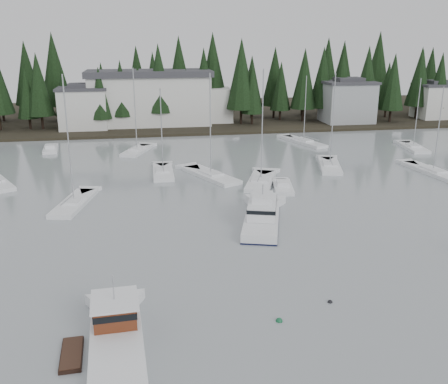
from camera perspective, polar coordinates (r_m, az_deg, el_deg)
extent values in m
plane|color=gray|center=(29.02, 7.65, -20.19)|extent=(260.00, 260.00, 0.00)
cube|color=black|center=(120.41, -6.14, 8.70)|extent=(240.00, 54.00, 1.00)
cube|color=silver|center=(102.31, -15.76, 9.08)|extent=(9.00, 7.00, 7.50)
cube|color=#38383D|center=(101.87, -15.95, 11.30)|extent=(9.54, 7.42, 0.50)
cube|color=#38383D|center=(101.82, -15.97, 11.64)|extent=(4.95, 3.85, 0.80)
cube|color=#999EA0|center=(109.70, 13.89, 9.86)|extent=(10.00, 8.00, 8.00)
cube|color=#38383D|center=(109.28, 14.05, 12.06)|extent=(10.60, 8.48, 0.50)
cube|color=#38383D|center=(109.23, 14.08, 12.38)|extent=(5.50, 4.40, 0.80)
cube|color=silver|center=(121.85, 23.17, 9.44)|extent=(9.00, 7.00, 7.00)
cube|color=#38383D|center=(121.49, 23.38, 11.18)|extent=(9.54, 7.42, 0.50)
cube|color=#38383D|center=(121.44, 23.42, 11.46)|extent=(4.95, 3.85, 0.80)
cube|color=silver|center=(104.62, -8.46, 10.38)|extent=(24.00, 10.00, 10.00)
cube|color=#38383D|center=(104.14, -8.59, 13.28)|extent=(25.00, 11.00, 1.20)
cube|color=silver|center=(107.73, -1.97, 9.94)|extent=(10.00, 8.00, 7.00)
cube|color=white|center=(31.28, -12.12, -17.15)|extent=(3.52, 9.35, 1.33)
cube|color=white|center=(30.89, -12.21, -16.04)|extent=(3.45, 9.17, 0.12)
cube|color=#4A260E|center=(32.09, -12.34, -13.19)|extent=(2.65, 2.89, 1.43)
cube|color=white|center=(31.71, -12.43, -11.99)|extent=(2.98, 3.27, 0.12)
cube|color=black|center=(31.94, -12.38, -12.74)|extent=(2.72, 2.93, 0.41)
cylinder|color=#A5A8AD|center=(31.30, -12.54, -10.59)|extent=(0.08, 0.08, 1.64)
cube|color=black|center=(31.52, -16.98, -17.60)|extent=(1.39, 3.33, 0.56)
cube|color=white|center=(49.29, 4.34, -3.55)|extent=(6.16, 11.03, 1.53)
cube|color=black|center=(49.33, 4.34, -3.67)|extent=(6.21, 11.09, 0.21)
cube|color=white|center=(49.28, 4.41, -1.72)|extent=(4.14, 6.02, 1.39)
cube|color=black|center=(49.18, 4.42, -1.35)|extent=(4.22, 6.09, 0.38)
cube|color=white|center=(48.97, 4.44, -0.60)|extent=(2.66, 3.19, 0.62)
cylinder|color=#A5A8AD|center=(48.74, 4.46, 0.26)|extent=(0.10, 0.10, 1.05)
cube|color=white|center=(67.86, -6.96, 2.04)|extent=(2.85, 8.52, 1.05)
cube|color=white|center=(67.70, -6.98, 2.57)|extent=(1.93, 2.92, 0.30)
cylinder|color=#A5A8AD|center=(66.57, -7.15, 7.00)|extent=(0.14, 0.14, 10.88)
cube|color=white|center=(81.75, -9.88, 4.51)|extent=(5.48, 8.70, 1.05)
cube|color=white|center=(81.62, -9.91, 4.95)|extent=(2.79, 3.30, 0.30)
cylinder|color=#A5A8AD|center=(80.55, -10.14, 9.29)|extent=(0.14, 0.14, 12.72)
cube|color=white|center=(72.35, 11.98, 2.74)|extent=(5.18, 9.59, 1.05)
cube|color=white|center=(72.20, 12.01, 3.24)|extent=(2.71, 3.53, 0.30)
cylinder|color=#A5A8AD|center=(71.01, 12.32, 8.07)|extent=(0.14, 0.14, 12.56)
cube|color=white|center=(57.18, -16.73, -1.47)|extent=(4.56, 9.70, 1.05)
cube|color=white|center=(56.98, -16.78, -0.86)|extent=(2.44, 3.50, 0.30)
cylinder|color=#A5A8AD|center=(55.37, -17.37, 5.71)|extent=(0.14, 0.14, 13.56)
cube|color=white|center=(73.18, 22.75, 1.93)|extent=(3.64, 11.20, 1.05)
cube|color=white|center=(73.03, 22.81, 2.41)|extent=(2.13, 3.90, 0.30)
cylinder|color=#A5A8AD|center=(71.97, 23.31, 6.58)|extent=(0.14, 0.14, 11.07)
cube|color=white|center=(88.62, 9.07, 5.53)|extent=(5.54, 10.94, 1.05)
cube|color=white|center=(88.50, 9.09, 5.94)|extent=(2.72, 3.98, 0.30)
cylinder|color=#A5A8AD|center=(87.63, 9.25, 9.39)|extent=(0.14, 0.14, 11.01)
cube|color=white|center=(88.59, 20.80, 4.61)|extent=(4.00, 8.62, 1.05)
cube|color=white|center=(88.46, 20.84, 5.02)|extent=(2.33, 3.09, 0.30)
cylinder|color=#A5A8AD|center=(87.60, 21.21, 8.44)|extent=(0.14, 0.14, 10.95)
cube|color=white|center=(63.31, 4.24, 1.02)|extent=(6.06, 9.68, 1.05)
cube|color=white|center=(63.13, 4.26, 1.58)|extent=(3.07, 3.67, 0.30)
cylinder|color=#A5A8AD|center=(61.68, 4.39, 7.56)|extent=(0.14, 0.14, 13.58)
cube|color=white|center=(65.85, -1.52, 1.70)|extent=(6.92, 10.71, 1.05)
cube|color=white|center=(65.69, -1.53, 2.24)|extent=(3.27, 4.06, 0.30)
cylinder|color=#A5A8AD|center=(64.35, -1.57, 7.70)|extent=(0.14, 0.14, 12.91)
cube|color=white|center=(60.98, 6.74, 0.38)|extent=(3.28, 6.33, 0.90)
cube|color=white|center=(60.79, 6.77, 1.02)|extent=(1.83, 2.17, 0.55)
cube|color=white|center=(86.21, -19.19, 4.51)|extent=(2.73, 5.97, 0.90)
cube|color=white|center=(86.07, -19.23, 4.96)|extent=(1.66, 1.98, 0.55)
sphere|color=#145933|center=(33.55, 6.32, -14.46)|extent=(0.46, 0.46, 0.46)
sphere|color=black|center=(36.19, 12.02, -12.23)|extent=(0.36, 0.36, 0.36)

